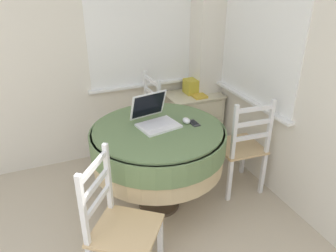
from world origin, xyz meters
TOP-DOWN VIEW (x-y plane):
  - corner_room_shell at (1.34, 1.85)m, footprint 4.55×4.75m
  - round_dining_table at (1.23, 1.83)m, footprint 1.09×1.09m
  - laptop at (1.24, 1.90)m, footprint 0.36×0.37m
  - computer_mouse at (1.48, 1.82)m, footprint 0.06×0.09m
  - cell_phone at (1.53, 1.79)m, footprint 0.06×0.13m
  - dining_chair_near_back_window at (1.35, 2.62)m, footprint 0.42×0.41m
  - dining_chair_near_right_window at (2.02, 1.77)m, footprint 0.42×0.43m
  - dining_chair_camera_near at (0.73, 1.22)m, footprint 0.56×0.56m
  - corner_cabinet at (1.97, 2.65)m, footprint 0.59×0.43m
  - storage_box at (1.98, 2.69)m, footprint 0.18×0.16m
  - book_on_cabinet at (1.99, 2.61)m, footprint 0.14×0.26m

SIDE VIEW (x-z plane):
  - corner_cabinet at x=1.97m, z-range 0.00..0.66m
  - dining_chair_near_back_window at x=1.35m, z-range -0.02..0.92m
  - dining_chair_near_right_window at x=2.02m, z-range -0.02..0.92m
  - dining_chair_camera_near at x=0.73m, z-range -0.02..0.92m
  - round_dining_table at x=1.23m, z-range 0.23..1.00m
  - book_on_cabinet at x=1.99m, z-range 0.66..0.68m
  - storage_box at x=1.98m, z-range 0.66..0.81m
  - cell_phone at x=1.53m, z-range 0.77..0.78m
  - computer_mouse at x=1.48m, z-range 0.77..0.82m
  - laptop at x=1.24m, z-range 0.70..0.95m
  - corner_room_shell at x=1.34m, z-range 0.00..2.55m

